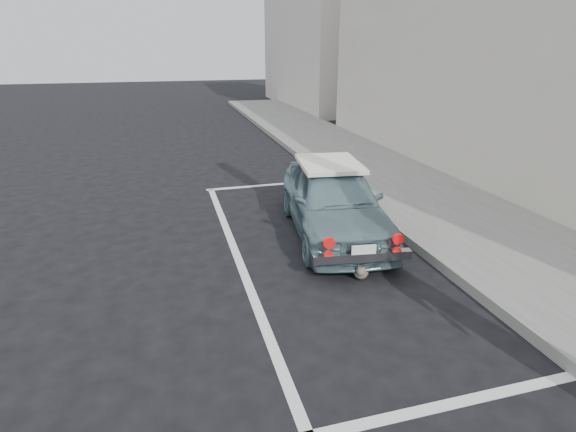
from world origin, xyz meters
The scene contains 8 objects.
ground centered at (0.00, 0.00, 0.00)m, with size 80.00×80.00×0.00m, color black.
sidewalk centered at (3.20, 2.00, 0.07)m, with size 2.80×40.00×0.15m, color slate.
building_far centered at (6.35, 20.00, 4.00)m, with size 3.50×10.00×8.00m, color beige.
pline_rear centered at (0.50, -0.50, 0.00)m, with size 3.00×0.12×0.01m, color silver.
pline_front centered at (0.50, 6.50, 0.00)m, with size 3.00×0.12×0.01m, color silver.
pline_side centered at (-0.90, 3.00, 0.00)m, with size 0.12×7.00×0.01m, color silver.
retro_coupe centered at (0.82, 3.47, 0.61)m, with size 1.87×3.68×1.20m.
cat centered at (0.63, 1.87, 0.12)m, with size 0.32×0.43×0.25m.
Camera 1 is at (-1.81, -3.15, 3.01)m, focal length 28.00 mm.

